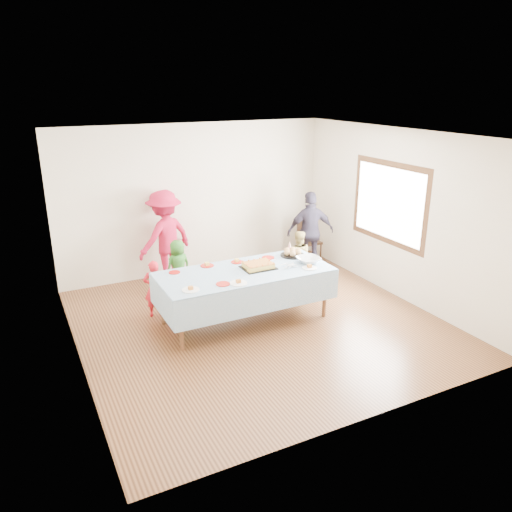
{
  "coord_description": "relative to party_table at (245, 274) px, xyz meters",
  "views": [
    {
      "loc": [
        -3.01,
        -5.9,
        3.33
      ],
      "look_at": [
        0.12,
        0.3,
        0.93
      ],
      "focal_mm": 35.0,
      "sensor_mm": 36.0,
      "label": 1
    }
  ],
  "objects": [
    {
      "name": "plate_red_far_b",
      "position": [
        -0.41,
        0.43,
        0.06
      ],
      "size": [
        0.2,
        0.2,
        0.01
      ],
      "primitive_type": "cylinder",
      "color": "red",
      "rests_on": "party_table"
    },
    {
      "name": "plate_white_left",
      "position": [
        -0.94,
        -0.32,
        0.06
      ],
      "size": [
        0.23,
        0.23,
        0.01
      ],
      "primitive_type": "cylinder",
      "color": "white",
      "rests_on": "party_table"
    },
    {
      "name": "room_walls",
      "position": [
        0.19,
        -0.16,
        1.05
      ],
      "size": [
        5.04,
        5.04,
        2.72
      ],
      "color": "beige",
      "rests_on": "ground"
    },
    {
      "name": "plate_white_mid",
      "position": [
        -0.28,
        -0.39,
        0.06
      ],
      "size": [
        0.24,
        0.24,
        0.01
      ],
      "primitive_type": "cylinder",
      "color": "white",
      "rests_on": "party_table"
    },
    {
      "name": "plate_red_far_d",
      "position": [
        0.57,
        0.35,
        0.06
      ],
      "size": [
        0.19,
        0.19,
        0.01
      ],
      "primitive_type": "cylinder",
      "color": "red",
      "rests_on": "party_table"
    },
    {
      "name": "plate_red_near",
      "position": [
        -0.48,
        -0.33,
        0.06
      ],
      "size": [
        0.19,
        0.19,
        0.01
      ],
      "primitive_type": "cylinder",
      "color": "red",
      "rests_on": "party_table"
    },
    {
      "name": "party_hat",
      "position": [
        1.02,
        0.46,
        0.14
      ],
      "size": [
        0.1,
        0.1,
        0.17
      ],
      "primitive_type": "cone",
      "color": "white",
      "rests_on": "party_table"
    },
    {
      "name": "punch_bowl",
      "position": [
        1.01,
        -0.11,
        0.1
      ],
      "size": [
        0.35,
        0.35,
        0.09
      ],
      "primitive_type": "imported",
      "color": "silver",
      "rests_on": "party_table"
    },
    {
      "name": "ground",
      "position": [
        0.13,
        -0.17,
        -0.72
      ],
      "size": [
        5.0,
        5.0,
        0.0
      ],
      "primitive_type": "plane",
      "color": "#422412",
      "rests_on": "ground"
    },
    {
      "name": "toddler_mid",
      "position": [
        -0.53,
        1.47,
        -0.27
      ],
      "size": [
        0.5,
        0.38,
        0.9
      ],
      "primitive_type": "imported",
      "rotation": [
        0.0,
        0.0,
        3.37
      ],
      "color": "#307326",
      "rests_on": "ground"
    },
    {
      "name": "toddler_left",
      "position": [
        -1.14,
        0.73,
        -0.28
      ],
      "size": [
        0.38,
        0.31,
        0.88
      ],
      "primitive_type": "imported",
      "rotation": [
        0.0,
        0.0,
        2.78
      ],
      "color": "red",
      "rests_on": "ground"
    },
    {
      "name": "adult_right",
      "position": [
        1.99,
        1.36,
        0.02
      ],
      "size": [
        0.94,
        0.58,
        1.5
      ],
      "primitive_type": "imported",
      "rotation": [
        0.0,
        0.0,
        2.88
      ],
      "color": "#2F2A39",
      "rests_on": "ground"
    },
    {
      "name": "plate_red_far_a",
      "position": [
        -0.93,
        0.39,
        0.06
      ],
      "size": [
        0.16,
        0.16,
        0.01
      ],
      "primitive_type": "cylinder",
      "color": "red",
      "rests_on": "party_table"
    },
    {
      "name": "plate_red_far_c",
      "position": [
        0.05,
        0.38,
        0.06
      ],
      "size": [
        0.18,
        0.18,
        0.01
      ],
      "primitive_type": "cylinder",
      "color": "red",
      "rests_on": "party_table"
    },
    {
      "name": "rolls_tray",
      "position": [
        0.96,
        0.27,
        0.1
      ],
      "size": [
        0.38,
        0.38,
        0.11
      ],
      "color": "black",
      "rests_on": "party_table"
    },
    {
      "name": "fork_pile",
      "position": [
        0.65,
        -0.15,
        0.09
      ],
      "size": [
        0.24,
        0.18,
        0.07
      ],
      "primitive_type": null,
      "color": "white",
      "rests_on": "party_table"
    },
    {
      "name": "toddler_right",
      "position": [
        1.45,
        0.9,
        -0.25
      ],
      "size": [
        0.56,
        0.51,
        0.95
      ],
      "primitive_type": "imported",
      "rotation": [
        0.0,
        0.0,
        2.75
      ],
      "color": "tan",
      "rests_on": "ground"
    },
    {
      "name": "party_table",
      "position": [
        0.0,
        0.0,
        0.0
      ],
      "size": [
        2.5,
        1.1,
        0.78
      ],
      "color": "brown",
      "rests_on": "ground"
    },
    {
      "name": "dining_chair",
      "position": [
        2.24,
        1.82,
        -0.23
      ],
      "size": [
        0.42,
        0.42,
        0.89
      ],
      "rotation": [
        0.0,
        0.0,
        -0.1
      ],
      "color": "black",
      "rests_on": "ground"
    },
    {
      "name": "birthday_cake",
      "position": [
        0.23,
        0.01,
        0.09
      ],
      "size": [
        0.47,
        0.36,
        0.08
      ],
      "color": "black",
      "rests_on": "party_table"
    },
    {
      "name": "adult_left",
      "position": [
        -0.56,
        2.03,
        0.09
      ],
      "size": [
        1.21,
        0.96,
        1.64
      ],
      "primitive_type": "imported",
      "rotation": [
        0.0,
        0.0,
        3.53
      ],
      "color": "#BA1739",
      "rests_on": "ground"
    },
    {
      "name": "plate_white_right",
      "position": [
        0.89,
        -0.33,
        0.06
      ],
      "size": [
        0.22,
        0.22,
        0.01
      ],
      "primitive_type": "cylinder",
      "color": "white",
      "rests_on": "party_table"
    }
  ]
}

